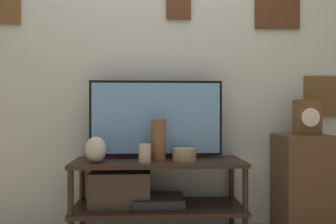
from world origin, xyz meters
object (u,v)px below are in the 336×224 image
Objects in this scene: vase_tall_ceramic at (159,140)px; vase_urn_stoneware at (96,150)px; television at (156,118)px; candle_jar at (145,153)px; mantel_clock at (307,117)px; vase_wide_bowl at (184,154)px.

vase_urn_stoneware is (-0.44, -0.07, -0.06)m from vase_tall_ceramic.
television reaches higher than candle_jar.
television is at bearing 66.45° from candle_jar.
television is at bearing 23.42° from vase_urn_stoneware.
television is 3.69× the size of mantel_clock.
television is 5.52× the size of vase_urn_stoneware.
vase_tall_ceramic is 1.11× the size of mantel_clock.
vase_wide_bowl is 0.99m from mantel_clock.
vase_tall_ceramic reaches higher than candle_jar.
vase_urn_stoneware is at bearing -175.20° from vase_wide_bowl.
candle_jar is 1.26m from mantel_clock.
vase_urn_stoneware is 0.34m from candle_jar.
vase_tall_ceramic is 0.45m from vase_urn_stoneware.
vase_wide_bowl is 0.29m from candle_jar.
vase_urn_stoneware is 1.59m from mantel_clock.
vase_tall_ceramic is at bearing -80.99° from television.
vase_urn_stoneware reaches higher than vase_wide_bowl.
vase_urn_stoneware is at bearing -156.58° from television.
mantel_clock is (1.57, 0.14, 0.22)m from vase_urn_stoneware.
candle_jar is at bearing -142.90° from vase_tall_ceramic.
television is at bearing 146.47° from vase_wide_bowl.
vase_urn_stoneware is 0.67× the size of mantel_clock.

